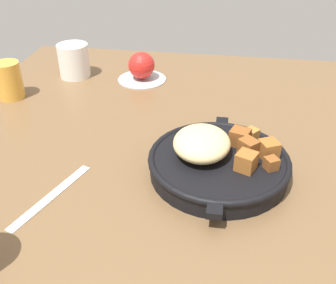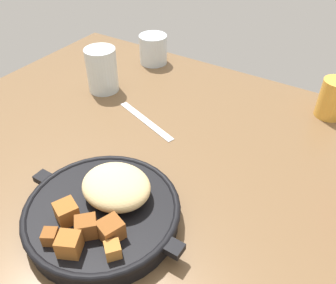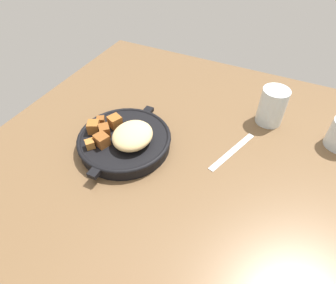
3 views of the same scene
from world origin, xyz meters
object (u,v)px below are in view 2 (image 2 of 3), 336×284
(cast_iron_skillet, at_px, (104,210))
(water_glass_tall, at_px, (102,70))
(juice_glass_amber, at_px, (333,99))
(water_glass_short, at_px, (153,49))
(butter_knife, at_px, (146,120))

(cast_iron_skillet, relative_size, water_glass_tall, 2.67)
(water_glass_tall, xyz_separation_m, juice_glass_amber, (0.51, 0.19, -0.01))
(cast_iron_skillet, bearing_deg, water_glass_tall, 130.71)
(cast_iron_skillet, xyz_separation_m, juice_glass_amber, (0.23, 0.51, 0.02))
(water_glass_short, bearing_deg, juice_glass_amber, -1.08)
(water_glass_tall, bearing_deg, juice_glass_amber, 20.02)
(water_glass_short, bearing_deg, butter_knife, -59.27)
(cast_iron_skillet, distance_m, juice_glass_amber, 0.56)
(water_glass_tall, relative_size, juice_glass_amber, 1.23)
(water_glass_short, xyz_separation_m, juice_glass_amber, (0.49, -0.01, 0.00))
(butter_knife, bearing_deg, water_glass_short, 139.87)
(juice_glass_amber, bearing_deg, water_glass_short, 178.92)
(juice_glass_amber, bearing_deg, butter_knife, -144.33)
(cast_iron_skillet, bearing_deg, water_glass_short, 116.50)
(water_glass_tall, bearing_deg, butter_knife, -18.82)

